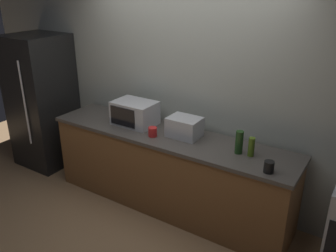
{
  "coord_description": "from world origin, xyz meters",
  "views": [
    {
      "loc": [
        1.89,
        -2.53,
        2.46
      ],
      "look_at": [
        0.0,
        0.4,
        1.0
      ],
      "focal_mm": 37.87,
      "sensor_mm": 36.0,
      "label": 1
    }
  ],
  "objects_px": {
    "mug_red": "(153,132)",
    "refrigerator": "(42,102)",
    "toaster_oven": "(184,127)",
    "mug_black": "(269,167)",
    "bottle_wine": "(239,142)",
    "bottle_olive_oil": "(251,147)",
    "microwave": "(135,113)"
  },
  "relations": [
    {
      "from": "bottle_olive_oil",
      "to": "mug_black",
      "type": "distance_m",
      "value": 0.33
    },
    {
      "from": "microwave",
      "to": "bottle_olive_oil",
      "type": "relative_size",
      "value": 2.58
    },
    {
      "from": "toaster_oven",
      "to": "mug_red",
      "type": "bearing_deg",
      "value": -147.22
    },
    {
      "from": "refrigerator",
      "to": "mug_red",
      "type": "height_order",
      "value": "refrigerator"
    },
    {
      "from": "toaster_oven",
      "to": "mug_black",
      "type": "xyz_separation_m",
      "value": [
        1.0,
        -0.26,
        -0.05
      ]
    },
    {
      "from": "refrigerator",
      "to": "toaster_oven",
      "type": "bearing_deg",
      "value": 1.56
    },
    {
      "from": "bottle_wine",
      "to": "mug_red",
      "type": "distance_m",
      "value": 0.93
    },
    {
      "from": "bottle_wine",
      "to": "mug_black",
      "type": "relative_size",
      "value": 2.16
    },
    {
      "from": "refrigerator",
      "to": "toaster_oven",
      "type": "height_order",
      "value": "refrigerator"
    },
    {
      "from": "toaster_oven",
      "to": "mug_black",
      "type": "bearing_deg",
      "value": -14.73
    },
    {
      "from": "mug_red",
      "to": "mug_black",
      "type": "xyz_separation_m",
      "value": [
        1.28,
        -0.08,
        0.0
      ]
    },
    {
      "from": "bottle_olive_oil",
      "to": "mug_red",
      "type": "relative_size",
      "value": 1.86
    },
    {
      "from": "mug_red",
      "to": "bottle_olive_oil",
      "type": "bearing_deg",
      "value": 7.32
    },
    {
      "from": "microwave",
      "to": "bottle_olive_oil",
      "type": "distance_m",
      "value": 1.41
    },
    {
      "from": "mug_red",
      "to": "refrigerator",
      "type": "bearing_deg",
      "value": 176.37
    },
    {
      "from": "mug_black",
      "to": "mug_red",
      "type": "bearing_deg",
      "value": 176.44
    },
    {
      "from": "refrigerator",
      "to": "bottle_olive_oil",
      "type": "bearing_deg",
      "value": 0.21
    },
    {
      "from": "refrigerator",
      "to": "microwave",
      "type": "bearing_deg",
      "value": 1.76
    },
    {
      "from": "toaster_oven",
      "to": "bottle_olive_oil",
      "type": "height_order",
      "value": "toaster_oven"
    },
    {
      "from": "mug_black",
      "to": "bottle_wine",
      "type": "bearing_deg",
      "value": 150.54
    },
    {
      "from": "microwave",
      "to": "bottle_olive_oil",
      "type": "bearing_deg",
      "value": -1.5
    },
    {
      "from": "bottle_olive_oil",
      "to": "mug_red",
      "type": "distance_m",
      "value": 1.05
    },
    {
      "from": "mug_black",
      "to": "refrigerator",
      "type": "bearing_deg",
      "value": 176.4
    },
    {
      "from": "mug_red",
      "to": "mug_black",
      "type": "bearing_deg",
      "value": -3.56
    },
    {
      "from": "microwave",
      "to": "mug_black",
      "type": "distance_m",
      "value": 1.68
    },
    {
      "from": "bottle_olive_oil",
      "to": "bottle_wine",
      "type": "xyz_separation_m",
      "value": [
        -0.12,
        -0.01,
        0.02
      ]
    },
    {
      "from": "bottle_olive_oil",
      "to": "bottle_wine",
      "type": "relative_size",
      "value": 0.82
    },
    {
      "from": "bottle_wine",
      "to": "mug_black",
      "type": "height_order",
      "value": "bottle_wine"
    },
    {
      "from": "microwave",
      "to": "bottle_wine",
      "type": "distance_m",
      "value": 1.29
    },
    {
      "from": "microwave",
      "to": "mug_black",
      "type": "bearing_deg",
      "value": -8.62
    },
    {
      "from": "toaster_oven",
      "to": "mug_black",
      "type": "relative_size",
      "value": 3.22
    },
    {
      "from": "bottle_wine",
      "to": "mug_black",
      "type": "bearing_deg",
      "value": -29.46
    }
  ]
}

